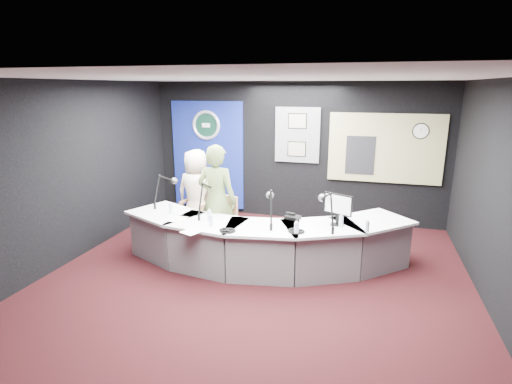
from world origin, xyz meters
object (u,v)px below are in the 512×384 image
(broadcast_desk, at_px, (261,242))
(person_man, at_px, (197,193))
(armchair_left, at_px, (197,208))
(armchair_right, at_px, (218,226))
(person_woman, at_px, (217,201))

(broadcast_desk, bearing_deg, person_man, 146.66)
(broadcast_desk, bearing_deg, armchair_left, 146.66)
(armchair_left, bearing_deg, armchair_right, -35.82)
(armchair_left, relative_size, person_man, 0.65)
(broadcast_desk, xyz_separation_m, armchair_left, (-1.49, 0.98, 0.14))
(broadcast_desk, xyz_separation_m, person_man, (-1.49, 0.98, 0.43))
(armchair_left, distance_m, person_woman, 1.08)
(armchair_left, xyz_separation_m, armchair_right, (0.69, -0.74, -0.04))
(armchair_right, xyz_separation_m, person_man, (-0.69, 0.74, 0.33))
(armchair_right, bearing_deg, person_woman, 110.09)
(person_man, bearing_deg, broadcast_desk, 150.27)
(broadcast_desk, height_order, armchair_left, armchair_left)
(armchair_right, height_order, person_woman, person_woman)
(broadcast_desk, xyz_separation_m, person_woman, (-0.80, 0.24, 0.54))
(broadcast_desk, relative_size, armchair_left, 4.34)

